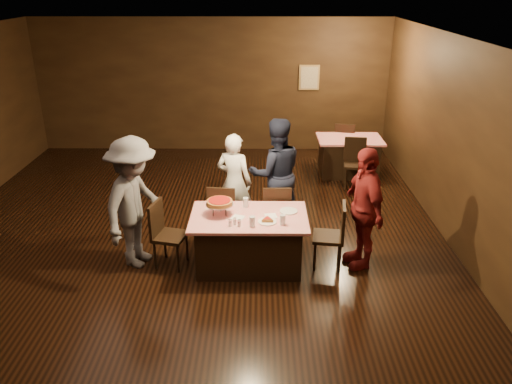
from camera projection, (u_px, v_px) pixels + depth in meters
room at (177, 113)px, 6.52m from camera, size 10.00×10.04×3.02m
main_table at (249, 241)px, 6.96m from camera, size 1.60×1.00×0.77m
back_table at (349, 156)px, 10.27m from camera, size 1.30×0.90×0.77m
chair_far_left at (224, 212)px, 7.61m from camera, size 0.47×0.47×0.95m
chair_far_right at (276, 212)px, 7.61m from camera, size 0.43×0.43×0.95m
chair_end_left at (170, 235)px, 6.93m from camera, size 0.51×0.51×0.95m
chair_end_right at (328, 235)px, 6.91m from camera, size 0.47×0.47×0.95m
chair_back_near at (355, 164)px, 9.59m from camera, size 0.46×0.46×0.95m
chair_back_far at (344, 143)px, 10.79m from camera, size 0.50×0.50×0.95m
diner_white_jacket at (234, 182)px, 7.89m from camera, size 0.67×0.56×1.59m
diner_navy_hoodie at (276, 174)px, 7.92m from camera, size 0.99×0.83×1.81m
diner_grey_knit at (134, 203)px, 6.81m from camera, size 1.04×1.36×1.87m
diner_red_shirt at (364, 208)px, 6.81m from camera, size 0.64×1.09×1.74m
pizza_stand at (220, 202)px, 6.78m from camera, size 0.38×0.38×0.22m
plate_with_slice at (267, 220)px, 6.63m from camera, size 0.25×0.25×0.06m
plate_empty at (289, 211)px, 6.94m from camera, size 0.25×0.25×0.01m
glass_front_left at (252, 221)px, 6.50m from camera, size 0.08×0.08×0.14m
glass_front_right at (283, 220)px, 6.54m from camera, size 0.08×0.08×0.14m
glass_back at (246, 202)px, 7.05m from camera, size 0.08×0.08×0.14m
condiments at (235, 222)px, 6.53m from camera, size 0.17×0.10×0.09m
napkin_center at (271, 216)px, 6.80m from camera, size 0.19×0.19×0.01m
napkin_left at (238, 217)px, 6.76m from camera, size 0.21×0.21×0.01m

